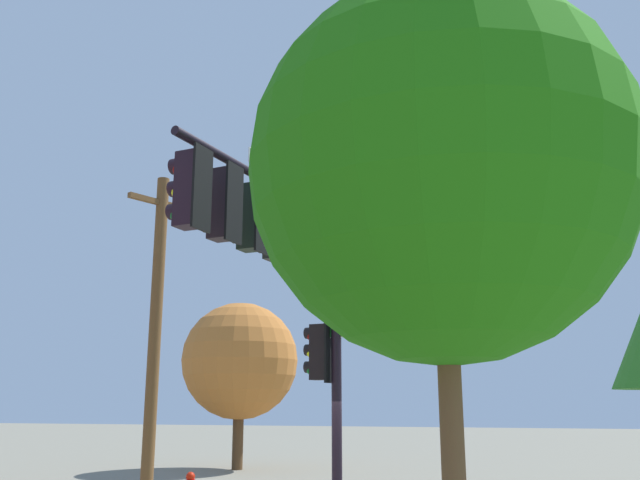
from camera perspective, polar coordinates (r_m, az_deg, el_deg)
signal_pole_assembly at (r=12.26m, az=-2.46°, el=-2.20°), size 5.94×1.73×6.90m
utility_pole at (r=15.76m, az=-13.67°, el=-7.76°), size 1.67×0.89×7.61m
tree_mid at (r=7.63m, az=10.07°, el=5.61°), size 4.24×4.24×7.07m
tree_far at (r=27.30m, az=-6.72°, el=-10.01°), size 4.53×4.53×6.35m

